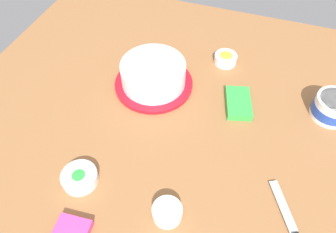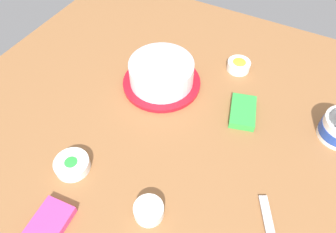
{
  "view_description": "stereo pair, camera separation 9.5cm",
  "coord_description": "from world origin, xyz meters",
  "px_view_note": "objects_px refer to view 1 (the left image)",
  "views": [
    {
      "loc": [
        -0.49,
        -0.14,
        0.77
      ],
      "look_at": [
        0.08,
        0.05,
        0.04
      ],
      "focal_mm": 33.32,
      "sensor_mm": 36.0,
      "label": 1
    },
    {
      "loc": [
        -0.45,
        -0.23,
        0.77
      ],
      "look_at": [
        0.08,
        0.05,
        0.04
      ],
      "focal_mm": 33.32,
      "sensor_mm": 36.0,
      "label": 2
    }
  ],
  "objects_px": {
    "sprinkle_bowl_blue": "(167,212)",
    "sprinkle_bowl_yellow": "(226,58)",
    "spreading_knife": "(294,233)",
    "frosting_tub": "(333,107)",
    "frosted_cake": "(153,75)",
    "sprinkle_bowl_green": "(80,177)",
    "candy_box_lower": "(238,103)"
  },
  "relations": [
    {
      "from": "frosting_tub",
      "to": "sprinkle_bowl_yellow",
      "type": "height_order",
      "value": "frosting_tub"
    },
    {
      "from": "spreading_knife",
      "to": "candy_box_lower",
      "type": "distance_m",
      "value": 0.42
    },
    {
      "from": "frosting_tub",
      "to": "spreading_knife",
      "type": "height_order",
      "value": "frosting_tub"
    },
    {
      "from": "frosted_cake",
      "to": "spreading_knife",
      "type": "bearing_deg",
      "value": -126.25
    },
    {
      "from": "candy_box_lower",
      "to": "sprinkle_bowl_blue",
      "type": "bearing_deg",
      "value": 151.34
    },
    {
      "from": "spreading_knife",
      "to": "sprinkle_bowl_green",
      "type": "height_order",
      "value": "sprinkle_bowl_green"
    },
    {
      "from": "frosting_tub",
      "to": "sprinkle_bowl_green",
      "type": "bearing_deg",
      "value": 126.04
    },
    {
      "from": "frosted_cake",
      "to": "sprinkle_bowl_blue",
      "type": "distance_m",
      "value": 0.47
    },
    {
      "from": "sprinkle_bowl_blue",
      "to": "sprinkle_bowl_green",
      "type": "bearing_deg",
      "value": 86.6
    },
    {
      "from": "frosted_cake",
      "to": "candy_box_lower",
      "type": "height_order",
      "value": "frosted_cake"
    },
    {
      "from": "sprinkle_bowl_green",
      "to": "sprinkle_bowl_yellow",
      "type": "height_order",
      "value": "sprinkle_bowl_yellow"
    },
    {
      "from": "frosted_cake",
      "to": "frosting_tub",
      "type": "relative_size",
      "value": 2.23
    },
    {
      "from": "sprinkle_bowl_blue",
      "to": "sprinkle_bowl_yellow",
      "type": "xyz_separation_m",
      "value": [
        0.62,
        -0.01,
        0.0
      ]
    },
    {
      "from": "spreading_knife",
      "to": "sprinkle_bowl_yellow",
      "type": "xyz_separation_m",
      "value": [
        0.56,
        0.29,
        0.01
      ]
    },
    {
      "from": "frosting_tub",
      "to": "spreading_knife",
      "type": "distance_m",
      "value": 0.43
    },
    {
      "from": "frosting_tub",
      "to": "spreading_knife",
      "type": "bearing_deg",
      "value": 170.08
    },
    {
      "from": "sprinkle_bowl_blue",
      "to": "sprinkle_bowl_yellow",
      "type": "relative_size",
      "value": 0.94
    },
    {
      "from": "sprinkle_bowl_green",
      "to": "candy_box_lower",
      "type": "height_order",
      "value": "sprinkle_bowl_green"
    },
    {
      "from": "spreading_knife",
      "to": "sprinkle_bowl_blue",
      "type": "bearing_deg",
      "value": 100.21
    },
    {
      "from": "spreading_knife",
      "to": "sprinkle_bowl_blue",
      "type": "distance_m",
      "value": 0.31
    },
    {
      "from": "frosted_cake",
      "to": "spreading_knife",
      "type": "height_order",
      "value": "frosted_cake"
    },
    {
      "from": "frosted_cake",
      "to": "frosting_tub",
      "type": "xyz_separation_m",
      "value": [
        0.05,
        -0.58,
        -0.01
      ]
    },
    {
      "from": "frosted_cake",
      "to": "sprinkle_bowl_blue",
      "type": "relative_size",
      "value": 3.51
    },
    {
      "from": "frosted_cake",
      "to": "candy_box_lower",
      "type": "relative_size",
      "value": 2.05
    },
    {
      "from": "sprinkle_bowl_yellow",
      "to": "candy_box_lower",
      "type": "relative_size",
      "value": 0.63
    },
    {
      "from": "frosting_tub",
      "to": "sprinkle_bowl_yellow",
      "type": "relative_size",
      "value": 1.47
    },
    {
      "from": "frosting_tub",
      "to": "sprinkle_bowl_blue",
      "type": "distance_m",
      "value": 0.61
    },
    {
      "from": "spreading_knife",
      "to": "sprinkle_bowl_yellow",
      "type": "relative_size",
      "value": 2.66
    },
    {
      "from": "frosting_tub",
      "to": "sprinkle_bowl_yellow",
      "type": "bearing_deg",
      "value": 68.88
    },
    {
      "from": "spreading_knife",
      "to": "sprinkle_bowl_blue",
      "type": "xyz_separation_m",
      "value": [
        -0.06,
        0.31,
        0.01
      ]
    },
    {
      "from": "frosted_cake",
      "to": "frosting_tub",
      "type": "distance_m",
      "value": 0.58
    },
    {
      "from": "spreading_knife",
      "to": "sprinkle_bowl_green",
      "type": "xyz_separation_m",
      "value": [
        -0.04,
        0.56,
        0.01
      ]
    }
  ]
}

